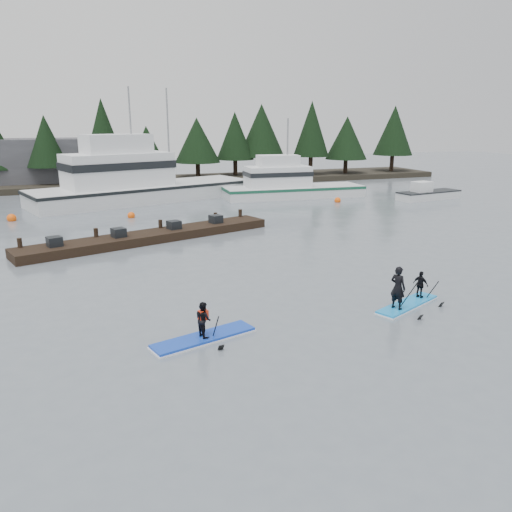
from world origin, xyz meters
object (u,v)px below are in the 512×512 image
object	(u,v)px
fishing_boat_large	(139,192)
paddleboard_solo	(204,329)
fishing_boat_medium	(290,191)
floating_dock	(152,236)
paddleboard_duo	(406,293)

from	to	relation	value
fishing_boat_large	paddleboard_solo	world-z (taller)	fishing_boat_large
fishing_boat_medium	paddleboard_solo	size ratio (longest dim) A/B	3.65
fishing_boat_large	floating_dock	xyz separation A→B (m)	(-1.18, -15.35, -0.57)
fishing_boat_medium	floating_dock	xyz separation A→B (m)	(-14.51, -13.08, -0.29)
paddleboard_solo	paddleboard_duo	size ratio (longest dim) A/B	1.09
fishing_boat_medium	fishing_boat_large	bearing A→B (deg)	173.79
fishing_boat_medium	paddleboard_duo	size ratio (longest dim) A/B	3.99
fishing_boat_medium	paddleboard_duo	bearing A→B (deg)	-101.15
fishing_boat_large	paddleboard_duo	distance (m)	30.16
fishing_boat_large	floating_dock	size ratio (longest dim) A/B	1.30
fishing_boat_large	paddleboard_solo	xyz separation A→B (m)	(-1.65, -29.76, -0.47)
fishing_boat_medium	paddleboard_solo	bearing A→B (deg)	-115.14
floating_dock	paddleboard_duo	distance (m)	15.99
floating_dock	paddleboard_solo	world-z (taller)	paddleboard_solo
fishing_boat_medium	paddleboard_solo	xyz separation A→B (m)	(-14.98, -27.50, -0.19)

